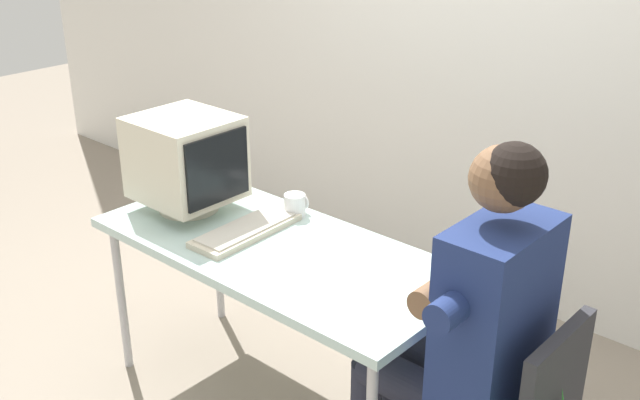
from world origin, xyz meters
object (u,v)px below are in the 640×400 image
Objects in this scene: keyboard at (246,230)px; desk at (277,257)px; crt_monitor at (186,159)px; desk_mug at (295,205)px; person_seated at (466,325)px.

desk is at bearing 2.67° from keyboard.
crt_monitor is at bearing 179.79° from keyboard.
desk_mug is at bearing 118.68° from desk.
person_seated is (0.99, -0.00, -0.01)m from keyboard.
desk_mug is at bearing 83.86° from keyboard.
desk is 0.17m from keyboard.
desk_mug is (-0.13, 0.24, 0.10)m from desk.
person_seated is (1.34, -0.00, -0.22)m from crt_monitor.
person_seated is 1.00m from desk_mug.
desk_mug is at bearing 165.36° from person_seated.
keyboard is (0.34, -0.00, -0.21)m from crt_monitor.
crt_monitor is 0.30× the size of person_seated.
crt_monitor is 0.48m from desk_mug.
person_seated is at bearing -0.56° from desk.
desk_mug is (-0.96, 0.25, 0.04)m from person_seated.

